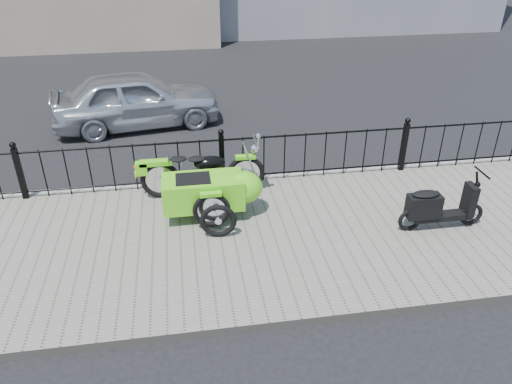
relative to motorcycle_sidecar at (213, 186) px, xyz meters
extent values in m
plane|color=black|center=(0.24, -0.33, -0.59)|extent=(120.00, 120.00, 0.00)
cube|color=slate|center=(0.24, -0.83, -0.53)|extent=(30.00, 3.80, 0.12)
cube|color=gray|center=(0.24, 1.11, -0.53)|extent=(30.00, 0.10, 0.12)
cylinder|color=black|center=(0.24, 0.97, 0.40)|extent=(14.00, 0.04, 0.04)
cylinder|color=black|center=(0.24, 0.97, -0.35)|extent=(14.00, 0.04, 0.04)
cube|color=black|center=(-3.26, 0.97, 0.01)|extent=(0.09, 0.09, 0.96)
sphere|color=black|center=(-3.26, 0.97, 0.55)|extent=(0.11, 0.11, 0.11)
cube|color=black|center=(0.24, 0.97, 0.01)|extent=(0.09, 0.09, 0.96)
sphere|color=black|center=(0.24, 0.97, 0.55)|extent=(0.11, 0.11, 0.11)
cube|color=black|center=(3.74, 0.97, 0.01)|extent=(0.09, 0.09, 0.96)
sphere|color=black|center=(3.74, 0.97, 0.55)|extent=(0.11, 0.11, 0.11)
torus|color=black|center=(0.62, 0.61, -0.13)|extent=(0.69, 0.09, 0.69)
torus|color=black|center=(-0.88, 0.61, -0.13)|extent=(0.69, 0.09, 0.69)
torus|color=black|center=(-0.08, -0.53, -0.13)|extent=(0.60, 0.08, 0.60)
cube|color=gray|center=(-0.13, 0.61, -0.11)|extent=(0.34, 0.22, 0.24)
cylinder|color=black|center=(-0.13, 0.61, -0.18)|extent=(1.40, 0.04, 0.04)
ellipsoid|color=black|center=(-0.01, 0.61, 0.13)|extent=(0.54, 0.29, 0.26)
cylinder|color=silver|center=(0.80, 0.61, 0.49)|extent=(0.03, 0.56, 0.03)
cylinder|color=silver|center=(0.68, 0.61, 0.18)|extent=(0.25, 0.04, 0.59)
sphere|color=silver|center=(0.78, 0.61, 0.35)|extent=(0.15, 0.15, 0.15)
cube|color=#64DC1A|center=(0.62, 0.61, 0.20)|extent=(0.36, 0.12, 0.06)
cube|color=#64DC1A|center=(-0.93, 0.61, 0.21)|extent=(0.55, 0.16, 0.08)
ellipsoid|color=black|center=(-0.23, 0.61, 0.23)|extent=(0.31, 0.22, 0.08)
ellipsoid|color=black|center=(-0.55, 0.61, 0.25)|extent=(0.31, 0.22, 0.08)
sphere|color=red|center=(-1.28, 0.61, 0.15)|extent=(0.07, 0.07, 0.07)
cube|color=yellow|center=(-1.30, 0.71, -0.03)|extent=(0.02, 0.14, 0.10)
cube|color=#64DC1A|center=(-0.18, -0.14, 0.00)|extent=(1.30, 0.62, 0.50)
ellipsoid|color=#64DC1A|center=(0.47, -0.14, 0.02)|extent=(0.65, 0.60, 0.54)
cube|color=black|center=(-0.33, -0.14, 0.23)|extent=(0.55, 0.43, 0.06)
cube|color=#64DC1A|center=(-0.08, -0.53, 0.16)|extent=(0.34, 0.11, 0.06)
torus|color=black|center=(4.05, -1.06, -0.28)|extent=(0.39, 0.07, 0.39)
torus|color=black|center=(3.01, -1.06, -0.28)|extent=(0.39, 0.07, 0.39)
cube|color=black|center=(3.53, -1.06, -0.27)|extent=(0.95, 0.21, 0.09)
cube|color=black|center=(3.20, -1.06, -0.05)|extent=(0.52, 0.25, 0.38)
ellipsoid|color=black|center=(3.20, -1.06, 0.17)|extent=(0.44, 0.22, 0.09)
cube|color=black|center=(3.95, -1.06, 0.00)|extent=(0.11, 0.28, 0.52)
cylinder|color=black|center=(4.02, -1.06, 0.28)|extent=(0.15, 0.04, 0.42)
cylinder|color=black|center=(4.06, -1.06, 0.47)|extent=(0.03, 0.42, 0.03)
torus|color=black|center=(0.00, -0.76, -0.19)|extent=(0.58, 0.14, 0.57)
imported|color=silver|center=(-1.45, 4.40, 0.07)|extent=(4.07, 2.14, 1.32)
camera|label=1|loc=(-0.43, -7.21, 4.00)|focal=35.00mm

